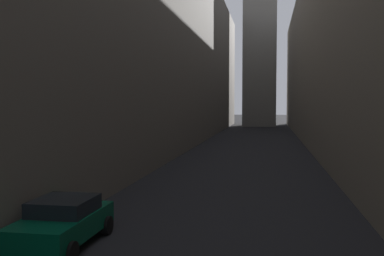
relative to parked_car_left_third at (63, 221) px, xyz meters
name	(u,v)px	position (x,y,z in m)	size (l,w,h in m)	color
ground_plane	(248,151)	(4.40, 28.55, -0.77)	(264.00, 264.00, 0.00)	black
building_block_left	(123,41)	(-8.14, 30.55, 9.75)	(14.08, 108.00, 21.04)	#60594F
parked_car_left_third	(63,221)	(0.00, 0.00, 0.00)	(2.07, 4.13, 1.46)	#05472D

